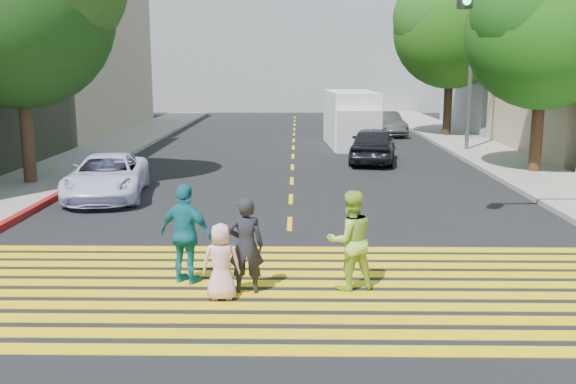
{
  "coord_description": "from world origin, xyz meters",
  "views": [
    {
      "loc": [
        0.18,
        -9.43,
        3.86
      ],
      "look_at": [
        0.0,
        3.0,
        1.4
      ],
      "focal_mm": 40.0,
      "sensor_mm": 36.0,
      "label": 1
    }
  ],
  "objects_px": {
    "pedestrian_woman": "(350,240)",
    "tree_right_far": "(453,24)",
    "pedestrian_man": "(246,246)",
    "pedestrian_extra": "(186,234)",
    "dark_car_parked": "(386,124)",
    "silver_car": "(350,118)",
    "white_van": "(351,120)",
    "tree_right_near": "(546,23)",
    "dark_car_near": "(373,144)",
    "white_sedan": "(107,177)",
    "tree_left": "(20,2)",
    "pedestrian_child": "(221,262)"
  },
  "relations": [
    {
      "from": "tree_right_far",
      "to": "pedestrian_woman",
      "type": "distance_m",
      "value": 25.86
    },
    {
      "from": "tree_right_far",
      "to": "silver_car",
      "type": "relative_size",
      "value": 1.89
    },
    {
      "from": "tree_right_far",
      "to": "pedestrian_child",
      "type": "relative_size",
      "value": 6.82
    },
    {
      "from": "pedestrian_extra",
      "to": "white_sedan",
      "type": "height_order",
      "value": "pedestrian_extra"
    },
    {
      "from": "pedestrian_child",
      "to": "dark_car_near",
      "type": "relative_size",
      "value": 0.3
    },
    {
      "from": "tree_right_near",
      "to": "pedestrian_woman",
      "type": "distance_m",
      "value": 14.97
    },
    {
      "from": "white_sedan",
      "to": "pedestrian_extra",
      "type": "bearing_deg",
      "value": -72.11
    },
    {
      "from": "pedestrian_woman",
      "to": "pedestrian_extra",
      "type": "height_order",
      "value": "pedestrian_extra"
    },
    {
      "from": "white_sedan",
      "to": "dark_car_parked",
      "type": "distance_m",
      "value": 20.25
    },
    {
      "from": "pedestrian_man",
      "to": "pedestrian_woman",
      "type": "bearing_deg",
      "value": -173.82
    },
    {
      "from": "silver_car",
      "to": "tree_right_far",
      "type": "bearing_deg",
      "value": 139.62
    },
    {
      "from": "dark_car_near",
      "to": "silver_car",
      "type": "distance_m",
      "value": 13.63
    },
    {
      "from": "pedestrian_woman",
      "to": "tree_right_far",
      "type": "bearing_deg",
      "value": -124.24
    },
    {
      "from": "pedestrian_child",
      "to": "dark_car_parked",
      "type": "xyz_separation_m",
      "value": [
        6.19,
        25.63,
        0.01
      ]
    },
    {
      "from": "tree_right_far",
      "to": "pedestrian_extra",
      "type": "height_order",
      "value": "tree_right_far"
    },
    {
      "from": "pedestrian_man",
      "to": "silver_car",
      "type": "bearing_deg",
      "value": -98.92
    },
    {
      "from": "dark_car_parked",
      "to": "tree_left",
      "type": "bearing_deg",
      "value": -140.29
    },
    {
      "from": "white_van",
      "to": "tree_right_near",
      "type": "bearing_deg",
      "value": -57.26
    },
    {
      "from": "tree_left",
      "to": "pedestrian_woman",
      "type": "relative_size",
      "value": 4.87
    },
    {
      "from": "white_sedan",
      "to": "silver_car",
      "type": "relative_size",
      "value": 0.97
    },
    {
      "from": "pedestrian_man",
      "to": "pedestrian_woman",
      "type": "xyz_separation_m",
      "value": [
        1.8,
        0.22,
        0.04
      ]
    },
    {
      "from": "white_van",
      "to": "dark_car_near",
      "type": "bearing_deg",
      "value": -88.76
    },
    {
      "from": "pedestrian_man",
      "to": "dark_car_parked",
      "type": "distance_m",
      "value": 25.96
    },
    {
      "from": "tree_right_near",
      "to": "white_van",
      "type": "height_order",
      "value": "tree_right_near"
    },
    {
      "from": "tree_right_near",
      "to": "pedestrian_woman",
      "type": "relative_size",
      "value": 4.44
    },
    {
      "from": "pedestrian_child",
      "to": "tree_left",
      "type": "bearing_deg",
      "value": -60.02
    },
    {
      "from": "pedestrian_extra",
      "to": "white_van",
      "type": "xyz_separation_m",
      "value": [
        4.59,
        19.97,
        0.34
      ]
    },
    {
      "from": "tree_right_near",
      "to": "silver_car",
      "type": "bearing_deg",
      "value": 107.93
    },
    {
      "from": "pedestrian_child",
      "to": "white_sedan",
      "type": "relative_size",
      "value": 0.29
    },
    {
      "from": "tree_right_far",
      "to": "dark_car_near",
      "type": "distance_m",
      "value": 11.91
    },
    {
      "from": "pedestrian_man",
      "to": "dark_car_near",
      "type": "height_order",
      "value": "pedestrian_man"
    },
    {
      "from": "pedestrian_man",
      "to": "pedestrian_extra",
      "type": "height_order",
      "value": "pedestrian_extra"
    },
    {
      "from": "tree_right_near",
      "to": "dark_car_near",
      "type": "relative_size",
      "value": 1.81
    },
    {
      "from": "white_sedan",
      "to": "white_van",
      "type": "relative_size",
      "value": 0.8
    },
    {
      "from": "silver_car",
      "to": "white_van",
      "type": "distance_m",
      "value": 8.38
    },
    {
      "from": "tree_left",
      "to": "pedestrian_child",
      "type": "relative_size",
      "value": 6.57
    },
    {
      "from": "white_sedan",
      "to": "tree_right_far",
      "type": "bearing_deg",
      "value": 42.13
    },
    {
      "from": "dark_car_near",
      "to": "silver_car",
      "type": "bearing_deg",
      "value": -81.25
    },
    {
      "from": "tree_left",
      "to": "pedestrian_man",
      "type": "distance_m",
      "value": 13.44
    },
    {
      "from": "tree_right_far",
      "to": "pedestrian_man",
      "type": "bearing_deg",
      "value": -110.36
    },
    {
      "from": "dark_car_parked",
      "to": "white_van",
      "type": "relative_size",
      "value": 0.71
    },
    {
      "from": "white_sedan",
      "to": "pedestrian_man",
      "type": "bearing_deg",
      "value": -67.24
    },
    {
      "from": "white_van",
      "to": "pedestrian_extra",
      "type": "bearing_deg",
      "value": -106.4
    },
    {
      "from": "tree_left",
      "to": "white_sedan",
      "type": "height_order",
      "value": "tree_left"
    },
    {
      "from": "tree_right_far",
      "to": "pedestrian_man",
      "type": "relative_size",
      "value": 5.31
    },
    {
      "from": "dark_car_parked",
      "to": "white_van",
      "type": "xyz_separation_m",
      "value": [
        -2.31,
        -4.86,
        0.59
      ]
    },
    {
      "from": "pedestrian_man",
      "to": "white_van",
      "type": "xyz_separation_m",
      "value": [
        3.49,
        20.44,
        0.41
      ]
    },
    {
      "from": "white_sedan",
      "to": "silver_car",
      "type": "distance_m",
      "value": 22.57
    },
    {
      "from": "pedestrian_man",
      "to": "white_sedan",
      "type": "distance_m",
      "value": 9.32
    },
    {
      "from": "pedestrian_extra",
      "to": "dark_car_near",
      "type": "bearing_deg",
      "value": -84.78
    }
  ]
}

